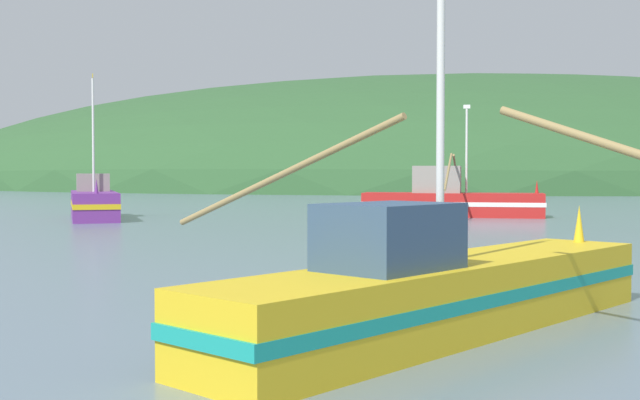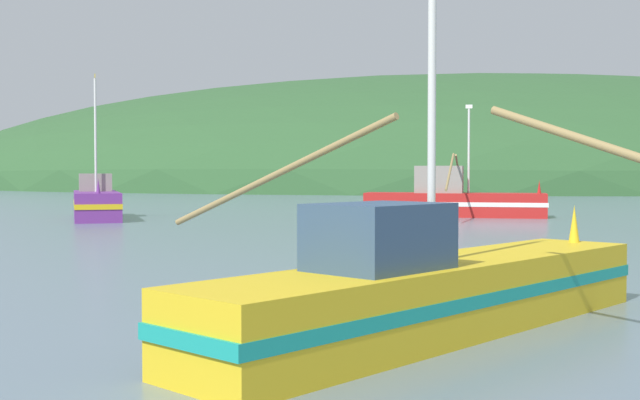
{
  "view_description": "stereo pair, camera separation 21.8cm",
  "coord_description": "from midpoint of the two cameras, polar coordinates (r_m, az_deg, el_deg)",
  "views": [
    {
      "loc": [
        3.68,
        3.41,
        2.41
      ],
      "look_at": [
        0.97,
        32.43,
        1.4
      ],
      "focal_mm": 45.43,
      "sensor_mm": 36.0,
      "label": 1
    },
    {
      "loc": [
        3.9,
        3.43,
        2.41
      ],
      "look_at": [
        0.97,
        32.43,
        1.4
      ],
      "focal_mm": 45.43,
      "sensor_mm": 36.0,
      "label": 2
    }
  ],
  "objects": [
    {
      "name": "fishing_boat_purple",
      "position": [
        43.16,
        -15.78,
        -0.2
      ],
      "size": [
        5.08,
        8.08,
        7.42
      ],
      "rotation": [
        0.0,
        0.0,
        5.11
      ],
      "color": "#6B2D84",
      "rests_on": "ground"
    },
    {
      "name": "fishing_boat_yellow",
      "position": [
        12.22,
        8.28,
        -6.25
      ],
      "size": [
        10.41,
        8.64,
        5.42
      ],
      "rotation": [
        0.0,
        0.0,
        0.92
      ],
      "color": "gold",
      "rests_on": "ground"
    },
    {
      "name": "hill_far_left",
      "position": [
        160.14,
        8.9,
        1.1
      ],
      "size": [
        194.68,
        155.74,
        39.02
      ],
      "primitive_type": "ellipsoid",
      "color": "#2D562D",
      "rests_on": "ground"
    },
    {
      "name": "fishing_boat_red",
      "position": [
        44.23,
        9.0,
        -0.03
      ],
      "size": [
        9.9,
        14.0,
        6.02
      ],
      "rotation": [
        0.0,
        0.0,
        6.16
      ],
      "color": "red",
      "rests_on": "ground"
    }
  ]
}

